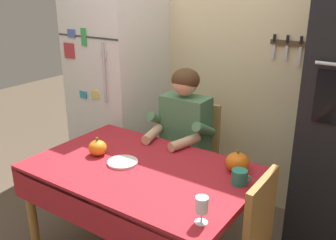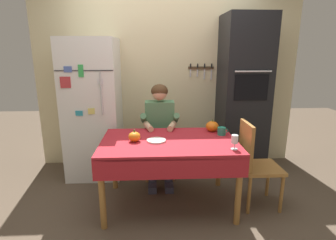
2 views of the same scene
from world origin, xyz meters
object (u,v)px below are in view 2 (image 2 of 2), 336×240
at_px(dining_table, 169,148).
at_px(serving_tray, 156,140).
at_px(seated_person, 160,125).
at_px(wine_glass, 235,140).
at_px(refrigerator, 93,109).
at_px(pumpkin_large, 134,137).
at_px(coffee_mug, 222,131).
at_px(chair_behind_person, 160,138).
at_px(chair_right_side, 254,161).
at_px(pumpkin_medium, 212,126).
at_px(wall_oven, 243,96).

relative_size(dining_table, serving_tray, 7.14).
bearing_deg(seated_person, wine_glass, -52.43).
xyz_separation_m(refrigerator, pumpkin_large, (0.60, -0.88, -0.11)).
height_order(coffee_mug, wine_glass, wine_glass).
bearing_deg(chair_behind_person, refrigerator, 174.05).
height_order(refrigerator, dining_table, refrigerator).
relative_size(chair_behind_person, chair_right_side, 1.00).
distance_m(pumpkin_large, serving_tray, 0.23).
bearing_deg(pumpkin_large, serving_tray, -1.57).
relative_size(seated_person, pumpkin_medium, 8.42).
height_order(dining_table, pumpkin_large, pumpkin_large).
bearing_deg(chair_behind_person, coffee_mug, -42.65).
height_order(wall_oven, coffee_mug, wall_oven).
bearing_deg(pumpkin_large, wine_glass, -16.28).
xyz_separation_m(coffee_mug, pumpkin_medium, (-0.08, 0.14, 0.02)).
bearing_deg(pumpkin_large, chair_right_side, -1.43).
bearing_deg(coffee_mug, serving_tray, -165.99).
bearing_deg(dining_table, serving_tray, -176.64).
bearing_deg(wine_glass, chair_behind_person, 122.37).
xyz_separation_m(dining_table, pumpkin_medium, (0.51, 0.31, 0.14)).
height_order(dining_table, chair_behind_person, chair_behind_person).
height_order(wall_oven, wine_glass, wall_oven).
distance_m(chair_behind_person, pumpkin_medium, 0.82).
bearing_deg(chair_right_side, coffee_mug, 146.38).
height_order(wall_oven, chair_behind_person, wall_oven).
xyz_separation_m(coffee_mug, wine_glass, (0.01, -0.45, 0.05)).
xyz_separation_m(refrigerator, wall_oven, (2.00, 0.04, 0.15)).
bearing_deg(serving_tray, pumpkin_large, 178.43).
bearing_deg(wall_oven, dining_table, -138.69).
relative_size(wine_glass, pumpkin_large, 1.13).
xyz_separation_m(seated_person, serving_tray, (-0.05, -0.61, 0.01)).
xyz_separation_m(chair_behind_person, wine_glass, (0.68, -1.07, 0.32)).
bearing_deg(serving_tray, wall_oven, 38.22).
height_order(pumpkin_large, pumpkin_medium, pumpkin_medium).
bearing_deg(chair_right_side, wall_oven, 81.12).
bearing_deg(refrigerator, wine_glass, -36.91).
distance_m(dining_table, serving_tray, 0.16).
height_order(chair_right_side, wine_glass, chair_right_side).
relative_size(refrigerator, dining_table, 1.29).
xyz_separation_m(chair_behind_person, seated_person, (0.00, -0.19, 0.23)).
height_order(chair_right_side, pumpkin_large, chair_right_side).
relative_size(chair_behind_person, coffee_mug, 7.82).
height_order(refrigerator, seated_person, refrigerator).
relative_size(chair_right_side, coffee_mug, 7.82).
bearing_deg(chair_right_side, chair_behind_person, 139.95).
distance_m(seated_person, coffee_mug, 0.80).
relative_size(dining_table, coffee_mug, 11.77).
distance_m(dining_table, pumpkin_medium, 0.62).
distance_m(wall_oven, serving_tray, 1.53).
height_order(chair_right_side, serving_tray, chair_right_side).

